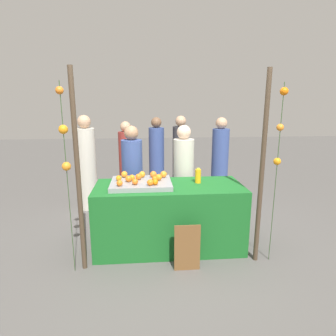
{
  "coord_description": "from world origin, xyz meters",
  "views": [
    {
      "loc": [
        -0.32,
        -3.56,
        1.95
      ],
      "look_at": [
        0.0,
        0.15,
        1.07
      ],
      "focal_mm": 30.21,
      "sensor_mm": 36.0,
      "label": 1
    }
  ],
  "objects_px": {
    "stall_counter": "(169,216)",
    "orange_0": "(135,182)",
    "vendor_right": "(183,180)",
    "juice_bottle": "(198,176)",
    "chalkboard_sign": "(187,248)",
    "vendor_left": "(133,181)",
    "orange_1": "(138,177)"
  },
  "relations": [
    {
      "from": "stall_counter",
      "to": "orange_0",
      "type": "relative_size",
      "value": 25.63
    },
    {
      "from": "stall_counter",
      "to": "vendor_right",
      "type": "height_order",
      "value": "vendor_right"
    },
    {
      "from": "juice_bottle",
      "to": "chalkboard_sign",
      "type": "height_order",
      "value": "juice_bottle"
    },
    {
      "from": "orange_0",
      "to": "vendor_left",
      "type": "relative_size",
      "value": 0.05
    },
    {
      "from": "orange_1",
      "to": "chalkboard_sign",
      "type": "height_order",
      "value": "orange_1"
    },
    {
      "from": "orange_0",
      "to": "vendor_right",
      "type": "xyz_separation_m",
      "value": [
        0.73,
        0.84,
        -0.22
      ]
    },
    {
      "from": "vendor_left",
      "to": "vendor_right",
      "type": "xyz_separation_m",
      "value": [
        0.8,
        -0.02,
        0.0
      ]
    },
    {
      "from": "orange_0",
      "to": "vendor_left",
      "type": "height_order",
      "value": "vendor_left"
    },
    {
      "from": "juice_bottle",
      "to": "vendor_right",
      "type": "bearing_deg",
      "value": 100.09
    },
    {
      "from": "orange_0",
      "to": "vendor_right",
      "type": "bearing_deg",
      "value": 49.15
    },
    {
      "from": "orange_1",
      "to": "stall_counter",
      "type": "bearing_deg",
      "value": -13.18
    },
    {
      "from": "chalkboard_sign",
      "to": "vendor_right",
      "type": "height_order",
      "value": "vendor_right"
    },
    {
      "from": "stall_counter",
      "to": "chalkboard_sign",
      "type": "relative_size",
      "value": 3.34
    },
    {
      "from": "vendor_left",
      "to": "orange_1",
      "type": "bearing_deg",
      "value": -80.42
    },
    {
      "from": "vendor_left",
      "to": "vendor_right",
      "type": "distance_m",
      "value": 0.8
    },
    {
      "from": "stall_counter",
      "to": "vendor_left",
      "type": "distance_m",
      "value": 0.94
    },
    {
      "from": "chalkboard_sign",
      "to": "vendor_right",
      "type": "bearing_deg",
      "value": 84.31
    },
    {
      "from": "juice_bottle",
      "to": "orange_1",
      "type": "bearing_deg",
      "value": 179.36
    },
    {
      "from": "juice_bottle",
      "to": "chalkboard_sign",
      "type": "xyz_separation_m",
      "value": [
        -0.24,
        -0.68,
        -0.69
      ]
    },
    {
      "from": "orange_1",
      "to": "vendor_right",
      "type": "height_order",
      "value": "vendor_right"
    },
    {
      "from": "stall_counter",
      "to": "chalkboard_sign",
      "type": "bearing_deg",
      "value": -74.74
    },
    {
      "from": "orange_1",
      "to": "chalkboard_sign",
      "type": "bearing_deg",
      "value": -50.64
    },
    {
      "from": "stall_counter",
      "to": "orange_0",
      "type": "distance_m",
      "value": 0.7
    },
    {
      "from": "vendor_left",
      "to": "stall_counter",
      "type": "bearing_deg",
      "value": -55.1
    },
    {
      "from": "stall_counter",
      "to": "vendor_left",
      "type": "xyz_separation_m",
      "value": [
        -0.51,
        0.73,
        0.31
      ]
    },
    {
      "from": "stall_counter",
      "to": "juice_bottle",
      "type": "relative_size",
      "value": 9.49
    },
    {
      "from": "orange_1",
      "to": "vendor_left",
      "type": "bearing_deg",
      "value": 99.58
    },
    {
      "from": "juice_bottle",
      "to": "vendor_left",
      "type": "bearing_deg",
      "value": 144.77
    },
    {
      "from": "stall_counter",
      "to": "orange_1",
      "type": "height_order",
      "value": "orange_1"
    },
    {
      "from": "orange_0",
      "to": "orange_1",
      "type": "height_order",
      "value": "orange_1"
    },
    {
      "from": "orange_1",
      "to": "vendor_right",
      "type": "xyz_separation_m",
      "value": [
        0.69,
        0.62,
        -0.23
      ]
    },
    {
      "from": "stall_counter",
      "to": "vendor_right",
      "type": "bearing_deg",
      "value": 67.72
    }
  ]
}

